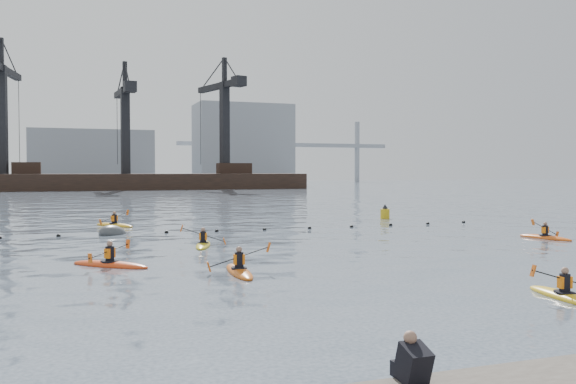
{
  "coord_description": "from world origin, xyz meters",
  "views": [
    {
      "loc": [
        -10.35,
        -13.71,
        3.7
      ],
      "look_at": [
        -1.67,
        10.49,
        2.8
      ],
      "focal_mm": 38.0,
      "sensor_mm": 36.0,
      "label": 1
    }
  ],
  "objects_px": {
    "kayaker_2": "(110,264)",
    "kayaker_5": "(114,225)",
    "kayaker_0": "(239,270)",
    "kayaker_1": "(565,295)",
    "kayaker_4": "(545,237)",
    "nav_buoy": "(385,214)",
    "kayaker_3": "(203,244)",
    "mooring_buoy": "(113,234)"
  },
  "relations": [
    {
      "from": "kayaker_2",
      "to": "kayaker_5",
      "type": "height_order",
      "value": "kayaker_5"
    },
    {
      "from": "kayaker_0",
      "to": "kayaker_1",
      "type": "distance_m",
      "value": 10.71
    },
    {
      "from": "kayaker_2",
      "to": "kayaker_4",
      "type": "xyz_separation_m",
      "value": [
        22.93,
        2.0,
        -0.01
      ]
    },
    {
      "from": "kayaker_2",
      "to": "kayaker_4",
      "type": "relative_size",
      "value": 0.93
    },
    {
      "from": "kayaker_4",
      "to": "kayaker_5",
      "type": "height_order",
      "value": "kayaker_4"
    },
    {
      "from": "kayaker_4",
      "to": "kayaker_5",
      "type": "relative_size",
      "value": 1.0
    },
    {
      "from": "kayaker_1",
      "to": "kayaker_4",
      "type": "xyz_separation_m",
      "value": [
        10.91,
        12.63,
        0.0
      ]
    },
    {
      "from": "nav_buoy",
      "to": "kayaker_1",
      "type": "bearing_deg",
      "value": -108.71
    },
    {
      "from": "kayaker_2",
      "to": "kayaker_3",
      "type": "bearing_deg",
      "value": -1.09
    },
    {
      "from": "kayaker_0",
      "to": "nav_buoy",
      "type": "xyz_separation_m",
      "value": [
        17.16,
        20.43,
        0.28
      ]
    },
    {
      "from": "kayaker_1",
      "to": "mooring_buoy",
      "type": "height_order",
      "value": "kayaker_1"
    },
    {
      "from": "kayaker_0",
      "to": "mooring_buoy",
      "type": "bearing_deg",
      "value": 105.82
    },
    {
      "from": "kayaker_1",
      "to": "nav_buoy",
      "type": "distance_m",
      "value": 29.4
    },
    {
      "from": "kayaker_4",
      "to": "nav_buoy",
      "type": "height_order",
      "value": "nav_buoy"
    },
    {
      "from": "kayaker_4",
      "to": "mooring_buoy",
      "type": "bearing_deg",
      "value": -36.18
    },
    {
      "from": "kayaker_0",
      "to": "kayaker_3",
      "type": "relative_size",
      "value": 1.05
    },
    {
      "from": "kayaker_0",
      "to": "kayaker_3",
      "type": "distance_m",
      "value": 8.23
    },
    {
      "from": "kayaker_4",
      "to": "nav_buoy",
      "type": "bearing_deg",
      "value": -95.48
    },
    {
      "from": "kayaker_4",
      "to": "mooring_buoy",
      "type": "distance_m",
      "value": 24.33
    },
    {
      "from": "kayaker_0",
      "to": "kayaker_1",
      "type": "bearing_deg",
      "value": -40.28
    },
    {
      "from": "kayaker_2",
      "to": "kayaker_3",
      "type": "distance_m",
      "value": 6.86
    },
    {
      "from": "kayaker_1",
      "to": "kayaker_3",
      "type": "xyz_separation_m",
      "value": [
        -7.33,
        15.63,
        0.0
      ]
    },
    {
      "from": "kayaker_3",
      "to": "kayaker_5",
      "type": "distance_m",
      "value": 13.11
    },
    {
      "from": "kayaker_1",
      "to": "kayaker_5",
      "type": "distance_m",
      "value": 30.25
    },
    {
      "from": "kayaker_3",
      "to": "kayaker_1",
      "type": "bearing_deg",
      "value": -48.32
    },
    {
      "from": "kayaker_3",
      "to": "kayaker_5",
      "type": "relative_size",
      "value": 1.01
    },
    {
      "from": "kayaker_1",
      "to": "kayaker_3",
      "type": "relative_size",
      "value": 0.99
    },
    {
      "from": "nav_buoy",
      "to": "kayaker_2",
      "type": "bearing_deg",
      "value": -141.24
    },
    {
      "from": "kayaker_5",
      "to": "nav_buoy",
      "type": "xyz_separation_m",
      "value": [
        20.11,
        -0.46,
        0.28
      ]
    },
    {
      "from": "kayaker_5",
      "to": "kayaker_0",
      "type": "bearing_deg",
      "value": -117.61
    },
    {
      "from": "kayaker_1",
      "to": "nav_buoy",
      "type": "bearing_deg",
      "value": 78.96
    },
    {
      "from": "kayaker_0",
      "to": "kayaker_3",
      "type": "height_order",
      "value": "kayaker_0"
    },
    {
      "from": "kayaker_0",
      "to": "kayaker_4",
      "type": "distance_m",
      "value": 19.35
    },
    {
      "from": "kayaker_1",
      "to": "kayaker_0",
      "type": "bearing_deg",
      "value": 143.86
    },
    {
      "from": "kayaker_2",
      "to": "mooring_buoy",
      "type": "xyz_separation_m",
      "value": [
        0.91,
        12.34,
        -0.11
      ]
    },
    {
      "from": "kayaker_3",
      "to": "mooring_buoy",
      "type": "xyz_separation_m",
      "value": [
        -3.79,
        7.34,
        -0.1
      ]
    },
    {
      "from": "kayaker_2",
      "to": "kayaker_5",
      "type": "bearing_deg",
      "value": 37.76
    },
    {
      "from": "kayaker_1",
      "to": "mooring_buoy",
      "type": "bearing_deg",
      "value": 123.5
    },
    {
      "from": "kayaker_5",
      "to": "nav_buoy",
      "type": "relative_size",
      "value": 2.58
    },
    {
      "from": "kayaker_0",
      "to": "kayaker_3",
      "type": "xyz_separation_m",
      "value": [
        0.4,
        8.22,
        -0.01
      ]
    },
    {
      "from": "kayaker_0",
      "to": "kayaker_2",
      "type": "relative_size",
      "value": 1.13
    },
    {
      "from": "kayaker_0",
      "to": "nav_buoy",
      "type": "distance_m",
      "value": 26.68
    }
  ]
}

